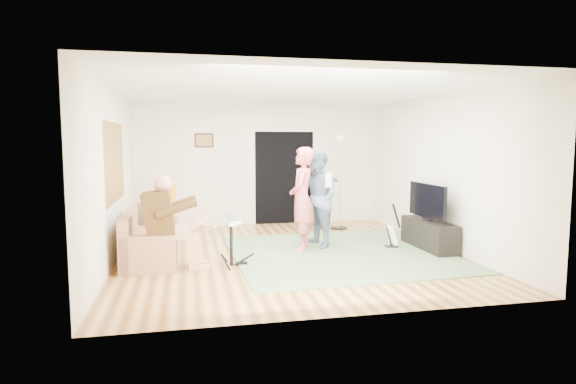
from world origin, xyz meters
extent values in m
plane|color=brown|center=(0.00, 0.00, 0.00)|extent=(6.00, 6.00, 0.00)
plane|color=white|center=(0.00, 0.00, 2.70)|extent=(6.00, 6.00, 0.00)
plane|color=olive|center=(-2.74, 0.20, 1.55)|extent=(0.00, 2.05, 2.05)
plane|color=black|center=(0.55, 2.99, 1.05)|extent=(2.10, 0.00, 2.10)
cube|color=#3F2314|center=(-1.25, 2.99, 1.90)|extent=(0.42, 0.03, 0.32)
cube|color=#4E6F43|center=(0.86, -0.19, 0.01)|extent=(3.69, 3.73, 0.02)
cube|color=#A47152|center=(-2.20, 0.07, 0.19)|extent=(0.78, 1.56, 0.38)
cube|color=#A47152|center=(-2.53, 0.07, 0.39)|extent=(0.15, 1.92, 0.78)
cube|color=#A47152|center=(-2.20, 0.94, 0.27)|extent=(0.78, 0.18, 0.55)
cube|color=#A47152|center=(-2.20, -0.80, 0.27)|extent=(0.78, 0.18, 0.55)
cube|color=#4F3316|center=(-2.05, -0.58, 0.84)|extent=(0.39, 0.51, 0.64)
sphere|color=tan|center=(-1.98, -0.58, 1.26)|extent=(0.25, 0.25, 0.25)
cylinder|color=black|center=(-1.00, -0.58, 0.36)|extent=(0.05, 0.05, 0.67)
cube|color=white|center=(-1.00, -0.58, 0.68)|extent=(0.13, 0.67, 0.04)
imported|color=#D15F5B|center=(0.30, 0.23, 0.89)|extent=(0.62, 0.76, 1.78)
imported|color=slate|center=(0.61, 0.39, 0.88)|extent=(0.87, 1.01, 1.76)
cube|color=black|center=(1.89, 0.07, 0.01)|extent=(0.22, 0.18, 0.03)
cube|color=white|center=(1.89, 0.07, 0.23)|extent=(0.17, 0.25, 0.34)
cylinder|color=black|center=(1.98, 0.07, 0.57)|extent=(0.18, 0.04, 0.44)
cylinder|color=black|center=(1.56, 2.04, 0.02)|extent=(0.36, 0.36, 0.03)
cylinder|color=tan|center=(1.56, 2.04, 0.97)|extent=(0.05, 0.05, 1.89)
cone|color=white|center=(1.56, 2.04, 1.94)|extent=(0.32, 0.32, 0.13)
cube|color=tan|center=(-2.04, 2.09, 0.45)|extent=(0.50, 0.50, 0.04)
cube|color=orange|center=(-2.04, 2.28, 0.79)|extent=(0.41, 0.15, 0.42)
cube|color=black|center=(2.50, -0.15, 0.25)|extent=(0.40, 1.40, 0.50)
cube|color=black|center=(2.45, -0.15, 0.85)|extent=(0.06, 1.20, 0.60)
camera|label=1|loc=(-1.64, -7.76, 1.88)|focal=30.00mm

